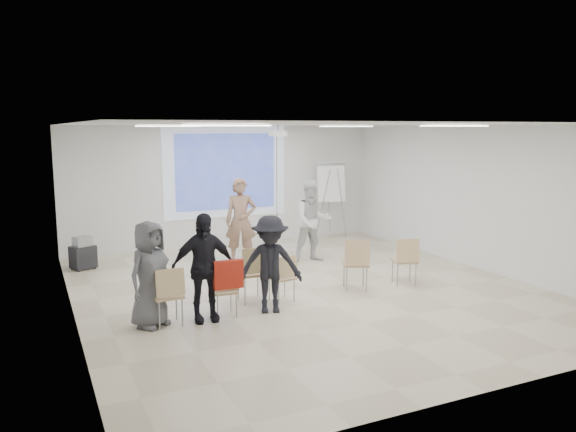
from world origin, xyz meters
name	(u,v)px	position (x,y,z in m)	size (l,w,h in m)	color
floor	(306,292)	(0.00, 0.00, -0.05)	(8.00, 9.00, 0.10)	beige
ceiling	(307,121)	(0.00, 0.00, 3.05)	(8.00, 9.00, 0.10)	white
wall_back	(225,185)	(0.00, 4.55, 1.50)	(8.00, 0.10, 3.00)	silver
wall_left	(66,225)	(-4.05, 0.00, 1.50)	(0.10, 9.00, 3.00)	silver
wall_right	(479,197)	(4.05, 0.00, 1.50)	(0.10, 9.00, 3.00)	silver
projection_halo	(226,172)	(0.00, 4.49, 1.85)	(3.20, 0.01, 2.30)	silver
projection_image	(226,172)	(0.00, 4.47, 1.85)	(2.60, 0.01, 1.90)	#354AB4
pedestal_table	(265,243)	(0.19, 2.46, 0.38)	(0.67, 0.67, 0.69)	white
player_left	(241,215)	(-0.37, 2.43, 1.06)	(0.77, 0.52, 2.11)	#936E5A
player_right	(313,217)	(1.12, 1.91, 1.00)	(0.96, 0.77, 2.00)	white
controller_left	(244,198)	(-0.19, 2.68, 1.39)	(0.04, 0.11, 0.04)	white
controller_right	(300,200)	(0.94, 2.16, 1.35)	(0.04, 0.12, 0.04)	white
chair_far_left	(169,292)	(-2.74, -0.89, 0.54)	(0.43, 0.46, 0.91)	tan
chair_left_mid	(225,288)	(-1.84, -0.83, 0.47)	(0.39, 0.42, 0.80)	tan
chair_left_inner	(253,269)	(-1.17, -0.30, 0.57)	(0.46, 0.50, 0.96)	tan
chair_center	(284,275)	(-0.70, -0.53, 0.48)	(0.43, 0.46, 0.82)	tan
chair_right_inner	(356,260)	(0.78, -0.46, 0.57)	(0.60, 0.62, 0.96)	tan
chair_right_far	(406,257)	(1.80, -0.56, 0.54)	(0.56, 0.58, 0.92)	tan
red_jacket	(228,275)	(-1.84, -0.98, 0.72)	(0.46, 0.10, 0.44)	#A52214
laptop	(251,271)	(-1.16, -0.19, 0.52)	(0.35, 0.26, 0.03)	black
audience_left	(203,259)	(-2.19, -0.85, 0.96)	(1.12, 0.67, 1.92)	black
audience_mid	(270,258)	(-1.11, -0.91, 0.89)	(1.15, 0.63, 1.78)	black
audience_outer	(150,268)	(-2.98, -0.75, 0.89)	(0.87, 0.58, 1.79)	#57575C
flipchart_easel	(331,183)	(2.73, 3.95, 1.50)	(0.86, 0.67, 2.04)	gray
av_cart	(83,254)	(-3.58, 3.32, 0.32)	(0.57, 0.52, 0.69)	black
ceiling_projector	(278,140)	(0.10, 1.49, 2.69)	(0.30, 0.25, 3.00)	white
fluor_panel_nw	(168,126)	(-2.00, 2.00, 2.97)	(1.20, 0.30, 0.02)	white
fluor_panel_ne	(347,126)	(2.00, 2.00, 2.97)	(1.20, 0.30, 0.02)	white
fluor_panel_sw	(227,125)	(-2.00, -1.50, 2.97)	(1.20, 0.30, 0.02)	white
fluor_panel_se	(455,126)	(2.00, -1.50, 2.97)	(1.20, 0.30, 0.02)	white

